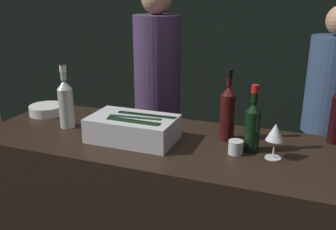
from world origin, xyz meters
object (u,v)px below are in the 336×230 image
candle_votive (236,147)px  person_blond_tee (329,109)px  bowl_white (47,109)px  white_wine_bottle (66,102)px  person_in_hoodie (157,95)px  red_wine_bottle_black_foil (228,111)px  wine_glass (275,133)px  red_wine_bottle_burgundy (253,124)px  ice_bin_with_bottles (134,127)px

candle_votive → person_blond_tee: person_blond_tee is taller
bowl_white → white_wine_bottle: 0.30m
bowl_white → candle_votive: (1.15, -0.17, 0.00)m
candle_votive → person_in_hoodie: person_in_hoodie is taller
bowl_white → red_wine_bottle_black_foil: bearing=-0.5°
wine_glass → red_wine_bottle_burgundy: bearing=155.3°
white_wine_bottle → candle_votive: bearing=-1.7°
ice_bin_with_bottles → white_wine_bottle: bearing=174.2°
bowl_white → person_in_hoodie: bearing=59.7°
white_wine_bottle → wine_glass: bearing=-0.8°
red_wine_bottle_burgundy → red_wine_bottle_black_foil: 0.17m
candle_votive → white_wine_bottle: 0.92m
ice_bin_with_bottles → bowl_white: size_ratio=2.08×
bowl_white → white_wine_bottle: bearing=-29.8°
person_in_hoodie → white_wine_bottle: bearing=-160.6°
bowl_white → person_in_hoodie: 0.83m
red_wine_bottle_burgundy → bowl_white: bearing=175.0°
ice_bin_with_bottles → white_wine_bottle: (-0.42, 0.04, 0.07)m
bowl_white → person_blond_tee: (1.60, 1.11, -0.14)m
wine_glass → person_blond_tee: bearing=77.6°
white_wine_bottle → red_wine_bottle_burgundy: (0.97, 0.03, -0.01)m
candle_votive → white_wine_bottle: size_ratio=0.20×
bowl_white → red_wine_bottle_black_foil: size_ratio=0.57×
candle_votive → white_wine_bottle: white_wine_bottle is taller
bowl_white → person_blond_tee: person_blond_tee is taller
person_blond_tee → wine_glass: bearing=68.7°
candle_votive → white_wine_bottle: bearing=178.3°
person_blond_tee → white_wine_bottle: bearing=33.8°
red_wine_bottle_burgundy → person_in_hoodie: bearing=134.3°
white_wine_bottle → bowl_white: bearing=150.2°
bowl_white → white_wine_bottle: (0.24, -0.14, 0.11)m
red_wine_bottle_burgundy → ice_bin_with_bottles: bearing=-172.3°
red_wine_bottle_black_foil → white_wine_bottle: bearing=-171.2°
white_wine_bottle → red_wine_bottle_black_foil: red_wine_bottle_black_foil is taller
ice_bin_with_bottles → wine_glass: (0.66, 0.03, 0.05)m
red_wine_bottle_black_foil → candle_votive: bearing=-64.2°
ice_bin_with_bottles → wine_glass: size_ratio=2.60×
red_wine_bottle_burgundy → person_blond_tee: 1.30m
wine_glass → person_blond_tee: size_ratio=0.10×
ice_bin_with_bottles → white_wine_bottle: size_ratio=1.25×
red_wine_bottle_burgundy → person_blond_tee: size_ratio=0.19×
red_wine_bottle_burgundy → red_wine_bottle_black_foil: (-0.14, 0.10, 0.02)m
red_wine_bottle_black_foil → person_blond_tee: (0.52, 1.12, -0.26)m
white_wine_bottle → red_wine_bottle_burgundy: bearing=1.9°
ice_bin_with_bottles → bowl_white: 0.69m
white_wine_bottle → person_in_hoodie: (0.17, 0.85, -0.16)m
red_wine_bottle_black_foil → person_in_hoodie: bearing=132.6°
wine_glass → red_wine_bottle_burgundy: red_wine_bottle_burgundy is taller
person_in_hoodie → red_wine_bottle_burgundy: bearing=-104.8°
white_wine_bottle → person_blond_tee: person_blond_tee is taller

